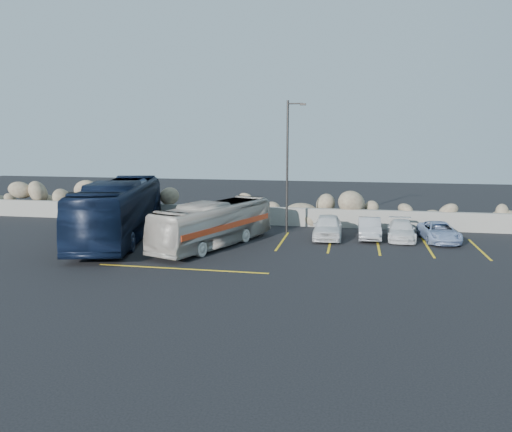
% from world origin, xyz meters
% --- Properties ---
extents(ground, '(90.00, 90.00, 0.00)m').
position_xyz_m(ground, '(0.00, 0.00, 0.00)').
color(ground, black).
rests_on(ground, ground).
extents(seawall, '(60.00, 0.40, 1.20)m').
position_xyz_m(seawall, '(0.00, 12.00, 0.60)').
color(seawall, gray).
rests_on(seawall, ground).
extents(riprap_pile, '(54.00, 2.80, 2.60)m').
position_xyz_m(riprap_pile, '(0.00, 13.20, 1.30)').
color(riprap_pile, '#867057').
rests_on(riprap_pile, ground).
extents(parking_lines, '(18.16, 9.36, 0.01)m').
position_xyz_m(parking_lines, '(4.64, 5.57, 0.01)').
color(parking_lines, yellow).
rests_on(parking_lines, ground).
extents(lamppost, '(1.14, 0.18, 8.00)m').
position_xyz_m(lamppost, '(2.56, 9.50, 4.30)').
color(lamppost, '#2F2C2A').
rests_on(lamppost, ground).
extents(vintage_bus, '(4.95, 8.90, 2.43)m').
position_xyz_m(vintage_bus, '(-0.85, 5.00, 1.22)').
color(vintage_bus, beige).
rests_on(vintage_bus, ground).
extents(tour_coach, '(5.61, 12.54, 3.40)m').
position_xyz_m(tour_coach, '(-6.63, 5.59, 1.70)').
color(tour_coach, black).
rests_on(tour_coach, ground).
extents(car_a, '(1.72, 4.09, 1.38)m').
position_xyz_m(car_a, '(5.07, 8.32, 0.69)').
color(car_a, white).
rests_on(car_a, ground).
extents(car_b, '(1.30, 3.60, 1.18)m').
position_xyz_m(car_b, '(7.46, 8.77, 0.59)').
color(car_b, '#B8B7BD').
rests_on(car_b, ground).
extents(car_c, '(1.67, 3.81, 1.09)m').
position_xyz_m(car_c, '(9.25, 8.79, 0.55)').
color(car_c, white).
rests_on(car_c, ground).
extents(car_d, '(2.18, 4.07, 1.09)m').
position_xyz_m(car_d, '(11.32, 8.66, 0.54)').
color(car_d, '#93A9D1').
rests_on(car_d, ground).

